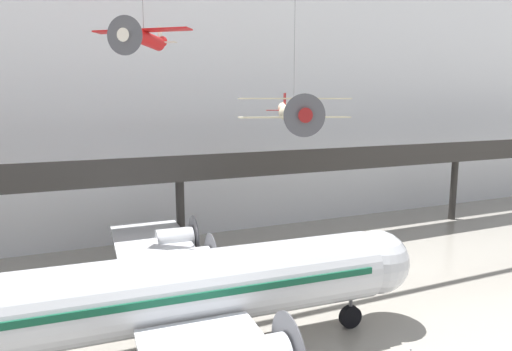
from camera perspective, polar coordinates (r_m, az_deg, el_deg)
hangar_back_wall at (r=43.64m, az=-12.11°, el=9.57°), size 140.00×3.00×26.28m
mezzanine_walkway at (r=36.30m, az=-9.18°, el=0.24°), size 110.00×3.20×8.76m
airliner_silver_main at (r=22.95m, az=-11.35°, el=-14.27°), size 28.29×32.18×10.70m
suspended_plane_red_highwing at (r=32.09m, az=-13.84°, el=16.46°), size 5.91×5.54×7.30m
suspended_plane_cream_biplane at (r=34.91m, az=4.74°, el=8.13°), size 8.49×7.08×12.28m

